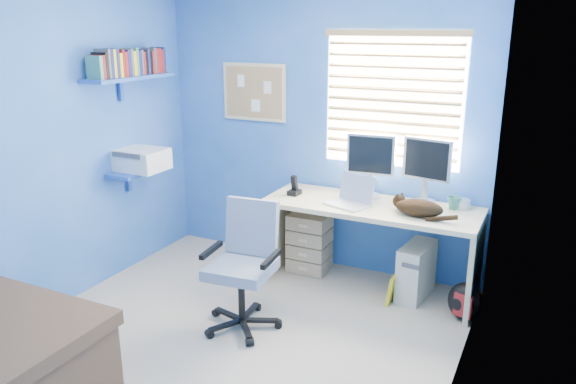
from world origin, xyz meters
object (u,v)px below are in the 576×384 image
at_px(tower_pc, 416,271).
at_px(laptop, 348,192).
at_px(cat, 419,208).
at_px(office_chair, 244,281).
at_px(desk, 369,247).

bearing_deg(tower_pc, laptop, -161.16).
relative_size(cat, office_chair, 0.39).
bearing_deg(tower_pc, cat, -75.76).
relative_size(cat, tower_pc, 0.80).
bearing_deg(office_chair, tower_pc, 44.11).
bearing_deg(cat, laptop, -158.66).
distance_m(desk, laptop, 0.52).
bearing_deg(laptop, office_chair, -99.42).
distance_m(laptop, cat, 0.58).
xyz_separation_m(desk, office_chair, (-0.63, -0.98, -0.02)).
distance_m(cat, office_chair, 1.44).
distance_m(desk, tower_pc, 0.42).
bearing_deg(tower_pc, office_chair, -129.11).
height_order(desk, tower_pc, desk).
bearing_deg(cat, tower_pc, 119.83).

